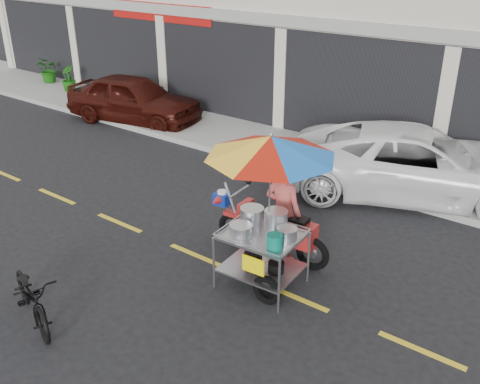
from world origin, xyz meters
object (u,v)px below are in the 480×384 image
Objects in this scene: maroon_sedan at (134,99)px; white_pickup at (416,163)px; food_vendor_rig at (273,186)px; near_bicycle at (32,296)px.

white_pickup is at bearing -101.20° from maroon_sedan.
white_pickup is 2.03× the size of food_vendor_rig.
near_bicycle is 0.61× the size of food_vendor_rig.
white_pickup is at bearing -1.84° from near_bicycle.
food_vendor_rig reaches higher than maroon_sedan.
food_vendor_rig is (-0.77, -4.38, 0.86)m from white_pickup.
food_vendor_rig is at bearing -14.98° from near_bicycle.
food_vendor_rig is (2.05, 3.05, 1.18)m from near_bicycle.
maroon_sedan is at bearing 147.44° from food_vendor_rig.
near_bicycle is at bearing -153.04° from maroon_sedan.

